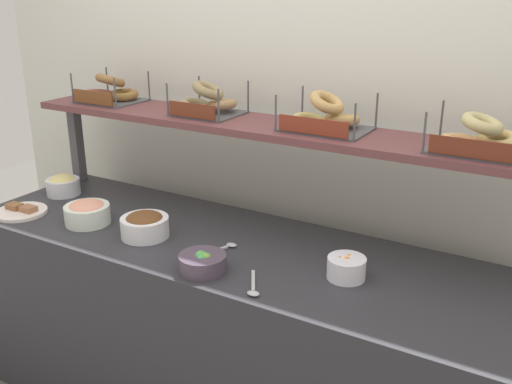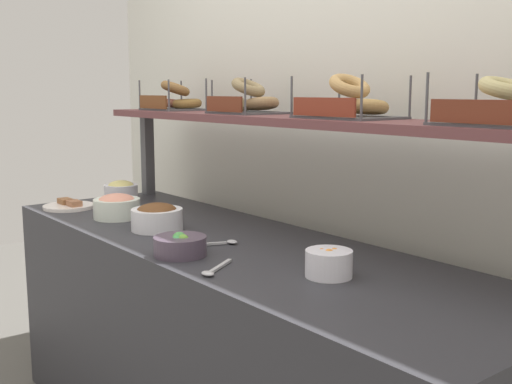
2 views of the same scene
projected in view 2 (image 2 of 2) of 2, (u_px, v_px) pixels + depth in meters
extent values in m
cube|color=silver|center=(343.00, 135.00, 2.48)|extent=(3.49, 0.06, 2.40)
cube|color=#2D2D33|center=(232.00, 356.00, 2.26)|extent=(2.29, 0.70, 0.85)
cube|color=#4C4C51|center=(148.00, 155.00, 3.17)|extent=(0.05, 0.05, 0.40)
cube|color=brown|center=(290.00, 120.00, 2.29)|extent=(2.25, 0.32, 0.03)
cylinder|color=white|center=(121.00, 193.00, 3.00)|extent=(0.16, 0.16, 0.08)
ellipsoid|color=#EDDE81|center=(121.00, 186.00, 2.99)|extent=(0.12, 0.12, 0.05)
cylinder|color=white|center=(329.00, 263.00, 1.77)|extent=(0.13, 0.13, 0.08)
sphere|color=#F9993B|center=(329.00, 254.00, 1.77)|extent=(0.03, 0.03, 0.03)
sphere|color=orange|center=(322.00, 253.00, 1.79)|extent=(0.03, 0.03, 0.03)
sphere|color=#F9A144|center=(334.00, 253.00, 1.79)|extent=(0.03, 0.03, 0.03)
cylinder|color=#4C3F4F|center=(180.00, 246.00, 2.01)|extent=(0.17, 0.17, 0.06)
sphere|color=#49A858|center=(177.00, 240.00, 1.99)|extent=(0.03, 0.03, 0.03)
sphere|color=#54B15B|center=(183.00, 239.00, 2.01)|extent=(0.03, 0.03, 0.03)
sphere|color=#6BA53B|center=(183.00, 240.00, 1.99)|extent=(0.04, 0.04, 0.04)
sphere|color=#4DA34C|center=(179.00, 239.00, 2.01)|extent=(0.05, 0.05, 0.05)
cylinder|color=white|center=(157.00, 219.00, 2.37)|extent=(0.19, 0.19, 0.08)
ellipsoid|color=brown|center=(157.00, 211.00, 2.36)|extent=(0.15, 0.15, 0.06)
cylinder|color=white|center=(117.00, 208.00, 2.59)|extent=(0.19, 0.19, 0.08)
ellipsoid|color=#EE9A80|center=(117.00, 200.00, 2.59)|extent=(0.15, 0.15, 0.06)
cylinder|color=white|center=(69.00, 207.00, 2.81)|extent=(0.22, 0.22, 0.01)
cube|color=#8F5C37|center=(65.00, 201.00, 2.84)|extent=(0.07, 0.05, 0.02)
cube|color=#A16847|center=(74.00, 203.00, 2.79)|extent=(0.07, 0.05, 0.02)
cube|color=#B7B7BC|center=(221.00, 266.00, 1.87)|extent=(0.08, 0.13, 0.01)
ellipsoid|color=#B7B7BC|center=(208.00, 273.00, 1.78)|extent=(0.04, 0.03, 0.01)
cube|color=#B7B7BC|center=(207.00, 244.00, 2.13)|extent=(0.06, 0.14, 0.01)
ellipsoid|color=#B7B7BC|center=(232.00, 242.00, 2.16)|extent=(0.04, 0.03, 0.01)
cube|color=#4C4C51|center=(176.00, 109.00, 2.95)|extent=(0.28, 0.24, 0.01)
cylinder|color=#4C4C51|center=(140.00, 95.00, 2.97)|extent=(0.01, 0.01, 0.14)
cylinder|color=#4C4C51|center=(169.00, 96.00, 2.76)|extent=(0.01, 0.01, 0.14)
cylinder|color=#4C4C51|center=(181.00, 95.00, 3.11)|extent=(0.01, 0.01, 0.14)
cylinder|color=#4C4C51|center=(212.00, 95.00, 2.91)|extent=(0.01, 0.01, 0.14)
cube|color=brown|center=(153.00, 102.00, 2.87)|extent=(0.24, 0.01, 0.06)
torus|color=brown|center=(165.00, 103.00, 2.96)|extent=(0.18, 0.18, 0.05)
torus|color=brown|center=(187.00, 104.00, 2.93)|extent=(0.14, 0.15, 0.05)
torus|color=olive|center=(175.00, 88.00, 2.93)|extent=(0.18, 0.18, 0.08)
cube|color=#4C4C51|center=(248.00, 113.00, 2.52)|extent=(0.27, 0.24, 0.01)
cylinder|color=#4C4C51|center=(206.00, 96.00, 2.54)|extent=(0.01, 0.01, 0.14)
cylinder|color=#4C4C51|center=(245.00, 96.00, 2.33)|extent=(0.01, 0.01, 0.14)
cylinder|color=#4C4C51|center=(251.00, 96.00, 2.68)|extent=(0.01, 0.01, 0.14)
cylinder|color=#4C4C51|center=(291.00, 96.00, 2.48)|extent=(0.01, 0.01, 0.14)
cube|color=brown|center=(224.00, 104.00, 2.44)|extent=(0.23, 0.01, 0.06)
torus|color=#938159|center=(235.00, 104.00, 2.53)|extent=(0.16, 0.16, 0.06)
torus|color=#9E7B51|center=(262.00, 104.00, 2.50)|extent=(0.17, 0.17, 0.06)
torus|color=#927C55|center=(248.00, 87.00, 2.50)|extent=(0.18, 0.18, 0.09)
cube|color=#4C4C51|center=(349.00, 117.00, 2.09)|extent=(0.33, 0.24, 0.01)
cylinder|color=#4C4C51|center=(292.00, 97.00, 2.13)|extent=(0.01, 0.01, 0.14)
cylinder|color=#4C4C51|center=(362.00, 98.00, 1.89)|extent=(0.01, 0.01, 0.14)
cylinder|color=#4C4C51|center=(339.00, 97.00, 2.27)|extent=(0.01, 0.01, 0.14)
cylinder|color=#4C4C51|center=(410.00, 97.00, 2.03)|extent=(0.01, 0.01, 0.14)
cube|color=maroon|center=(323.00, 107.00, 2.01)|extent=(0.28, 0.01, 0.06)
torus|color=tan|center=(330.00, 108.00, 2.11)|extent=(0.15, 0.14, 0.05)
torus|color=tan|center=(368.00, 107.00, 2.07)|extent=(0.19, 0.19, 0.06)
torus|color=tan|center=(350.00, 86.00, 2.07)|extent=(0.16, 0.15, 0.09)
cube|color=#4C4C51|center=(504.00, 125.00, 1.63)|extent=(0.33, 0.24, 0.01)
cylinder|color=#4C4C51|center=(427.00, 99.00, 1.68)|extent=(0.01, 0.01, 0.14)
cylinder|color=#4C4C51|center=(476.00, 98.00, 1.82)|extent=(0.01, 0.01, 0.14)
cube|color=maroon|center=(478.00, 112.00, 1.56)|extent=(0.28, 0.01, 0.06)
torus|color=tan|center=(478.00, 112.00, 1.66)|extent=(0.16, 0.16, 0.06)
torus|color=#C7B97A|center=(506.00, 88.00, 1.62)|extent=(0.15, 0.15, 0.07)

